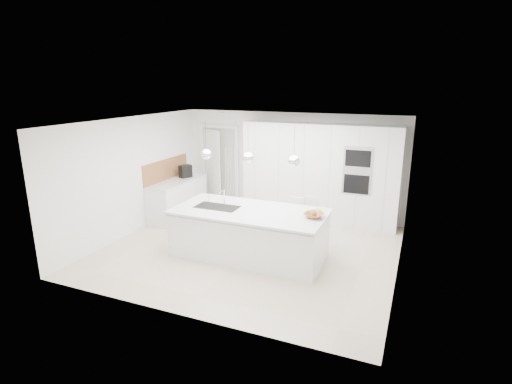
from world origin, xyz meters
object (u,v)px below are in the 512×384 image
at_px(espresso_machine, 185,171).
at_px(bar_stool_left, 294,222).
at_px(island_base, 249,235).
at_px(bar_stool_right, 309,222).
at_px(fruit_bowl, 314,215).

bearing_deg(espresso_machine, bar_stool_left, 6.86).
height_order(island_base, bar_stool_right, bar_stool_right).
relative_size(espresso_machine, bar_stool_left, 0.32).
bearing_deg(bar_stool_left, bar_stool_right, 19.65).
distance_m(espresso_machine, bar_stool_left, 3.35).
bearing_deg(bar_stool_left, espresso_machine, 160.65).
bearing_deg(espresso_machine, island_base, -11.90).
relative_size(fruit_bowl, bar_stool_right, 0.34).
height_order(espresso_machine, bar_stool_left, espresso_machine).
relative_size(island_base, bar_stool_right, 2.85).
relative_size(bar_stool_left, bar_stool_right, 0.98).
height_order(espresso_machine, bar_stool_right, espresso_machine).
bearing_deg(espresso_machine, fruit_bowl, -0.70).
relative_size(island_base, espresso_machine, 9.01).
xyz_separation_m(fruit_bowl, bar_stool_left, (-0.59, 0.76, -0.46)).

